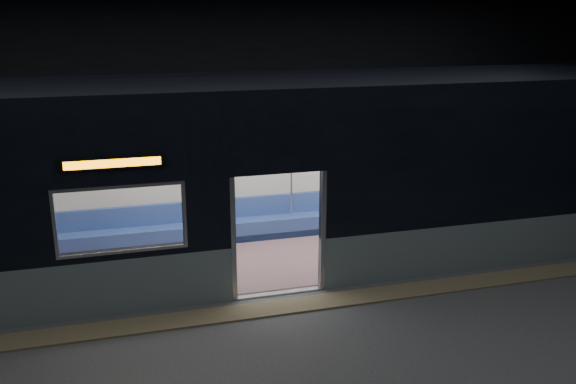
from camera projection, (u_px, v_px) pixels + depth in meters
name	position (u px, v px, depth m)	size (l,w,h in m)	color
station_floor	(297.00, 324.00, 9.05)	(24.00, 14.00, 0.01)	#47494C
station_envelope	(298.00, 74.00, 8.01)	(24.00, 14.00, 5.00)	black
tactile_strip	(287.00, 306.00, 9.55)	(22.80, 0.50, 0.03)	#8C7F59
metro_car	(257.00, 164.00, 10.88)	(18.00, 3.04, 3.35)	gray
passenger	(416.00, 189.00, 13.06)	(0.40, 0.69, 1.38)	black
handbag	(420.00, 198.00, 12.88)	(0.28, 0.24, 0.14)	black
transit_map	(396.00, 156.00, 13.06)	(1.05, 0.03, 0.68)	white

